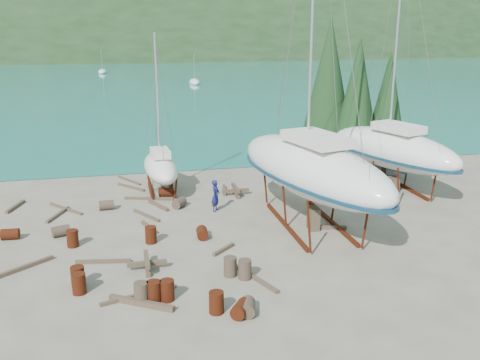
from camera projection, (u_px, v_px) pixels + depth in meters
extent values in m
plane|color=#60594C|center=(222.00, 246.00, 26.90)|extent=(600.00, 600.00, 0.00)
plane|color=teal|center=(123.00, 46.00, 322.25)|extent=(700.00, 700.00, 0.00)
ellipsoid|color=black|center=(123.00, 46.00, 326.94)|extent=(800.00, 360.00, 110.00)
cube|color=beige|center=(74.00, 51.00, 200.24)|extent=(6.00, 5.00, 4.00)
cube|color=#A54C2D|center=(73.00, 44.00, 199.47)|extent=(6.60, 5.60, 1.60)
cube|color=beige|center=(205.00, 50.00, 210.89)|extent=(6.00, 5.00, 4.00)
cube|color=#A54C2D|center=(205.00, 43.00, 210.12)|extent=(6.60, 5.60, 1.60)
cylinder|color=black|center=(353.00, 162.00, 40.60)|extent=(0.36, 0.36, 1.60)
cone|color=black|center=(357.00, 96.00, 39.22)|extent=(3.60, 3.60, 8.40)
cylinder|color=black|center=(384.00, 169.00, 39.08)|extent=(0.36, 0.36, 1.36)
cone|color=black|center=(388.00, 111.00, 37.91)|extent=(3.06, 3.06, 7.14)
cylinder|color=black|center=(325.00, 155.00, 42.12)|extent=(0.36, 0.36, 1.84)
cone|color=black|center=(329.00, 81.00, 40.54)|extent=(4.14, 4.14, 9.66)
cylinder|color=black|center=(383.00, 158.00, 42.20)|extent=(0.36, 0.36, 1.44)
cone|color=black|center=(388.00, 101.00, 40.96)|extent=(3.24, 3.24, 7.56)
ellipsoid|color=silver|center=(195.00, 82.00, 103.94)|extent=(2.00, 5.00, 1.40)
cylinder|color=silver|center=(194.00, 67.00, 103.16)|extent=(0.08, 0.08, 5.00)
ellipsoid|color=silver|center=(102.00, 72.00, 128.23)|extent=(2.00, 5.00, 1.40)
cylinder|color=silver|center=(102.00, 60.00, 127.45)|extent=(0.08, 0.08, 5.00)
ellipsoid|color=silver|center=(311.00, 169.00, 28.88)|extent=(6.82, 13.60, 3.05)
cube|color=#0E2F47|center=(315.00, 191.00, 28.56)|extent=(0.80, 2.34, 1.00)
cube|color=silver|center=(317.00, 139.00, 27.78)|extent=(2.97, 4.31, 0.50)
cube|color=#56200E|center=(286.00, 225.00, 29.46)|extent=(0.18, 7.19, 0.20)
cube|color=#56200E|center=(331.00, 222.00, 30.03)|extent=(0.18, 7.19, 0.20)
cube|color=brown|center=(313.00, 219.00, 28.99)|extent=(0.50, 0.80, 1.24)
ellipsoid|color=silver|center=(392.00, 149.00, 35.68)|extent=(6.43, 11.43, 2.59)
cube|color=#0E2F47|center=(395.00, 163.00, 35.40)|extent=(0.85, 1.96, 1.00)
cube|color=silver|center=(398.00, 128.00, 34.74)|extent=(2.69, 3.67, 0.50)
cylinder|color=silver|center=(398.00, 25.00, 34.00)|extent=(0.14, 0.14, 13.17)
cube|color=#56200E|center=(374.00, 189.00, 36.18)|extent=(0.18, 6.04, 0.20)
cube|color=#56200E|center=(404.00, 187.00, 36.66)|extent=(0.18, 6.04, 0.20)
cube|color=brown|center=(394.00, 184.00, 35.80)|extent=(0.50, 0.80, 1.00)
ellipsoid|color=silver|center=(161.00, 168.00, 35.45)|extent=(2.47, 6.58, 1.66)
cube|color=#0E2F47|center=(161.00, 174.00, 35.25)|extent=(0.33, 1.18, 1.00)
cube|color=silver|center=(160.00, 153.00, 34.85)|extent=(1.25, 2.01, 0.50)
cylinder|color=silver|center=(157.00, 94.00, 34.43)|extent=(0.14, 0.14, 7.74)
cube|color=#56200E|center=(151.00, 191.00, 35.73)|extent=(0.18, 3.55, 0.20)
cube|color=#56200E|center=(172.00, 189.00, 36.03)|extent=(0.18, 3.55, 0.20)
cube|color=brown|center=(162.00, 190.00, 35.56)|extent=(0.50, 0.80, 0.33)
imported|color=#131856|center=(216.00, 196.00, 31.82)|extent=(0.76, 0.84, 1.93)
cylinder|color=#56200E|center=(78.00, 276.00, 22.68)|extent=(0.58, 0.58, 0.88)
cylinder|color=#2D2823|center=(248.00, 307.00, 20.47)|extent=(0.78, 1.00, 0.58)
cylinder|color=#56200E|center=(10.00, 234.00, 27.71)|extent=(0.91, 0.62, 0.58)
cylinder|color=#56200E|center=(154.00, 291.00, 21.37)|extent=(0.58, 0.58, 0.88)
cylinder|color=#56200E|center=(166.00, 192.00, 34.77)|extent=(0.99, 0.77, 0.58)
cylinder|color=#2D2823|center=(245.00, 269.00, 23.32)|extent=(0.58, 0.58, 0.88)
cylinder|color=#56200E|center=(202.00, 233.00, 27.86)|extent=(0.64, 0.92, 0.58)
cylinder|color=#56200E|center=(216.00, 302.00, 20.52)|extent=(0.58, 0.58, 0.88)
cylinder|color=#56200E|center=(73.00, 238.00, 26.76)|extent=(0.58, 0.58, 0.88)
cylinder|color=#2D2823|center=(107.00, 205.00, 32.25)|extent=(0.91, 0.63, 0.58)
cylinder|color=#56200E|center=(167.00, 290.00, 21.46)|extent=(0.58, 0.58, 0.88)
cylinder|color=#2D2823|center=(179.00, 203.00, 32.63)|extent=(0.98, 1.05, 0.58)
cylinder|color=#56200E|center=(241.00, 309.00, 20.34)|extent=(0.97, 1.05, 0.58)
cylinder|color=#56200E|center=(79.00, 284.00, 22.03)|extent=(0.58, 0.58, 0.88)
cylinder|color=#56200E|center=(151.00, 235.00, 27.22)|extent=(0.58, 0.58, 0.88)
cylinder|color=#2D2823|center=(61.00, 231.00, 28.14)|extent=(1.02, 0.83, 0.58)
cylinder|color=#2D2823|center=(141.00, 293.00, 21.27)|extent=(0.58, 0.58, 0.88)
cylinder|color=#2D2823|center=(230.00, 267.00, 23.60)|extent=(0.58, 0.58, 0.88)
cube|color=brown|center=(129.00, 180.00, 38.24)|extent=(1.54, 2.47, 0.14)
cube|color=brown|center=(331.00, 228.00, 29.16)|extent=(1.70, 0.56, 0.19)
cube|color=brown|center=(15.00, 207.00, 32.58)|extent=(0.83, 2.22, 0.19)
cube|color=brown|center=(139.00, 295.00, 21.85)|extent=(3.15, 1.12, 0.15)
cube|color=brown|center=(149.00, 227.00, 29.24)|extent=(0.81, 1.90, 0.17)
cube|color=brown|center=(257.00, 279.00, 23.21)|extent=(1.22, 2.73, 0.16)
cube|color=brown|center=(224.00, 190.00, 35.86)|extent=(0.55, 2.15, 0.19)
cube|color=brown|center=(224.00, 249.00, 26.31)|extent=(1.31, 1.23, 0.17)
cube|color=brown|center=(158.00, 206.00, 32.78)|extent=(1.12, 2.02, 0.19)
cube|color=brown|center=(131.00, 187.00, 36.60)|extent=(1.78, 2.11, 0.15)
cube|color=brown|center=(149.00, 199.00, 34.13)|extent=(3.06, 1.10, 0.16)
cube|color=brown|center=(146.00, 215.00, 31.09)|extent=(1.44, 2.24, 0.15)
cube|color=brown|center=(103.00, 261.00, 24.97)|extent=(2.55, 0.58, 0.17)
cube|color=brown|center=(25.00, 267.00, 24.37)|extent=(2.33, 1.90, 0.18)
cube|color=brown|center=(66.00, 209.00, 32.26)|extent=(2.12, 2.55, 0.15)
cube|color=brown|center=(141.00, 303.00, 21.13)|extent=(2.54, 1.74, 0.23)
cube|color=brown|center=(58.00, 215.00, 31.20)|extent=(1.13, 2.52, 0.16)
cube|color=brown|center=(147.00, 267.00, 24.31)|extent=(0.20, 1.80, 0.20)
cube|color=brown|center=(147.00, 263.00, 24.26)|extent=(1.80, 0.20, 0.20)
cube|color=brown|center=(147.00, 259.00, 24.20)|extent=(0.20, 1.80, 0.20)
cube|color=brown|center=(236.00, 194.00, 35.11)|extent=(0.20, 1.80, 0.20)
cube|color=brown|center=(236.00, 191.00, 35.05)|extent=(1.80, 0.20, 0.20)
cube|color=brown|center=(236.00, 188.00, 35.00)|extent=(0.20, 1.80, 0.20)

